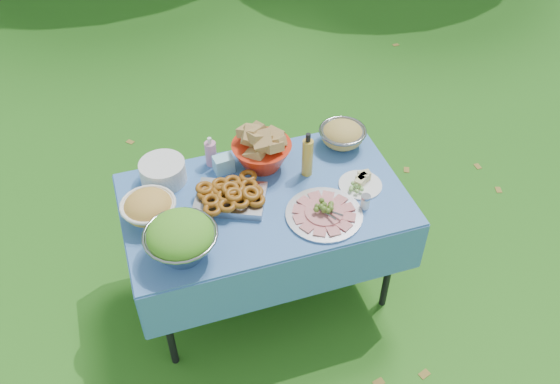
% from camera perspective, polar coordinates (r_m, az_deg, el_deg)
% --- Properties ---
extents(ground, '(80.00, 80.00, 0.00)m').
position_cam_1_polar(ground, '(3.65, -1.29, -9.17)').
color(ground, '#0E3D0B').
rests_on(ground, ground).
extents(picnic_table, '(1.46, 0.86, 0.76)m').
position_cam_1_polar(picnic_table, '(3.35, -1.39, -5.24)').
color(picnic_table, '#71ADD9').
rests_on(picnic_table, ground).
extents(salad_bowl, '(0.42, 0.42, 0.23)m').
position_cam_1_polar(salad_bowl, '(2.77, -9.53, -4.41)').
color(salad_bowl, gray).
rests_on(salad_bowl, picnic_table).
extents(pasta_bowl_white, '(0.28, 0.28, 0.15)m').
position_cam_1_polar(pasta_bowl_white, '(2.99, -12.54, -1.46)').
color(pasta_bowl_white, white).
rests_on(pasta_bowl_white, picnic_table).
extents(plate_stack, '(0.30, 0.30, 0.12)m').
position_cam_1_polar(plate_stack, '(3.20, -11.20, 1.93)').
color(plate_stack, white).
rests_on(plate_stack, picnic_table).
extents(wipes_box, '(0.11, 0.09, 0.10)m').
position_cam_1_polar(wipes_box, '(3.22, -5.45, 2.69)').
color(wipes_box, '#8FDAF0').
rests_on(wipes_box, picnic_table).
extents(sanitizer_bottle, '(0.07, 0.07, 0.18)m').
position_cam_1_polar(sanitizer_bottle, '(3.24, -6.69, 3.93)').
color(sanitizer_bottle, '#CB81A6').
rests_on(sanitizer_bottle, picnic_table).
extents(bread_bowl, '(0.40, 0.40, 0.22)m').
position_cam_1_polar(bread_bowl, '(3.20, -1.78, 4.12)').
color(bread_bowl, red).
rests_on(bread_bowl, picnic_table).
extents(pasta_bowl_steel, '(0.33, 0.33, 0.14)m').
position_cam_1_polar(pasta_bowl_steel, '(3.38, 6.03, 5.54)').
color(pasta_bowl_steel, gray).
rests_on(pasta_bowl_steel, picnic_table).
extents(fried_tray, '(0.42, 0.37, 0.08)m').
position_cam_1_polar(fried_tray, '(3.04, -4.79, -0.36)').
color(fried_tray, '#A4A4A9').
rests_on(fried_tray, picnic_table).
extents(charcuterie_platter, '(0.43, 0.43, 0.09)m').
position_cam_1_polar(charcuterie_platter, '(2.96, 4.29, -1.66)').
color(charcuterie_platter, '#ADAEB4').
rests_on(charcuterie_platter, picnic_table).
extents(oil_bottle, '(0.07, 0.07, 0.27)m').
position_cam_1_polar(oil_bottle, '(3.13, 2.67, 3.65)').
color(oil_bottle, gold).
rests_on(oil_bottle, picnic_table).
extents(cheese_plate, '(0.31, 0.31, 0.06)m').
position_cam_1_polar(cheese_plate, '(3.15, 7.77, 1.03)').
color(cheese_plate, white).
rests_on(cheese_plate, picnic_table).
extents(shaker, '(0.05, 0.05, 0.08)m').
position_cam_1_polar(shaker, '(3.03, 8.22, -0.92)').
color(shaker, white).
rests_on(shaker, picnic_table).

